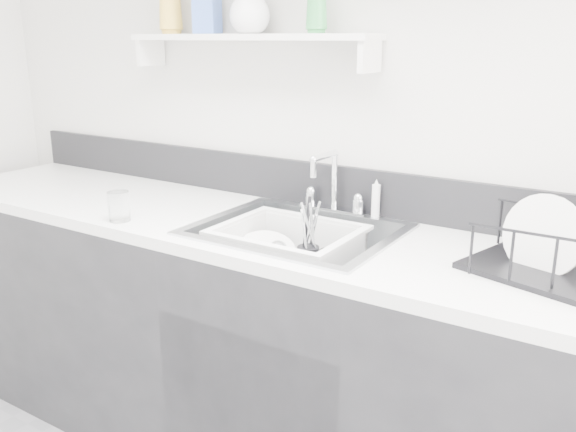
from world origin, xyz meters
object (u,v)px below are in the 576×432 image
Objects in this scene: sink at (296,256)px; wash_tub at (288,253)px; counter_run at (296,357)px; dish_rack at (565,248)px.

sink is 1.44× the size of wash_tub.
counter_run is 7.19× the size of wash_tub.
counter_run is 0.37m from sink.
wash_tub is at bearing -168.41° from sink.
dish_rack reaches higher than counter_run.
counter_run is 5.00× the size of sink.
sink is 0.81m from dish_rack.
dish_rack is at bearing 2.91° from counter_run.
sink is at bearing -161.05° from dish_rack.
sink reaches higher than counter_run.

